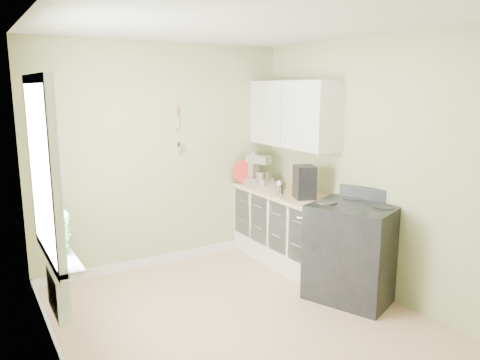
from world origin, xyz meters
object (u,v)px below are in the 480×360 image
kettle (279,189)px  stove (353,251)px  stand_mixer (258,171)px  coffee_maker (304,183)px

kettle → stove: bearing=-77.2°
stand_mixer → coffee_maker: (0.02, -0.94, -0.00)m
stand_mixer → coffee_maker: size_ratio=1.13×
stove → kettle: 1.14m
kettle → coffee_maker: (0.20, -0.22, 0.09)m
stand_mixer → kettle: 0.75m
stove → stand_mixer: bearing=91.6°
stove → kettle: stove is taller
stove → kettle: bearing=102.8°
kettle → coffee_maker: size_ratio=0.50×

